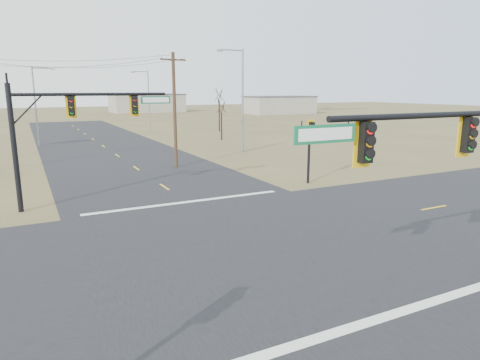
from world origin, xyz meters
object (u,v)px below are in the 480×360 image
streetlight_b (147,98)px  pedestal_signal_ne (311,137)px  bare_tree_d (219,94)px  bare_tree_c (221,106)px  streetlight_a (241,95)px  mast_arm_far (73,118)px  streetlight_c (37,102)px  mast_arm_near (468,152)px  utility_pole_near (175,109)px

streetlight_b → pedestal_signal_ne: bearing=-98.9°
bare_tree_d → bare_tree_c: bearing=-112.8°
streetlight_a → bare_tree_c: size_ratio=1.89×
pedestal_signal_ne → bare_tree_d: (10.28, 38.34, 2.54)m
mast_arm_far → streetlight_c: streetlight_c is taller
mast_arm_near → utility_pole_near: bearing=92.5°
mast_arm_far → streetlight_a: (18.21, 15.11, 1.01)m
mast_arm_near → utility_pole_near: (-0.33, 26.57, 0.23)m
streetlight_b → streetlight_c: 19.80m
streetlight_a → streetlight_b: streetlight_a is taller
mast_arm_far → streetlight_b: (15.26, 41.19, 0.30)m
mast_arm_near → streetlight_b: (5.92, 58.49, 0.56)m
mast_arm_far → streetlight_c: 29.55m
mast_arm_far → utility_pole_near: utility_pole_near is taller
streetlight_b → streetlight_c: streetlight_b is taller
mast_arm_near → streetlight_c: streetlight_c is taller
pedestal_signal_ne → bare_tree_c: (5.60, 27.23, 1.13)m
mast_arm_near → pedestal_signal_ne: bearing=71.3°
streetlight_a → mast_arm_near: bearing=-89.1°
pedestal_signal_ne → utility_pole_near: utility_pole_near is taller
pedestal_signal_ne → streetlight_c: size_ratio=0.50×
streetlight_b → bare_tree_c: streetlight_b is taller
bare_tree_c → streetlight_b: bearing=110.3°
utility_pole_near → streetlight_a: size_ratio=0.89×
utility_pole_near → bare_tree_d: 32.37m
utility_pole_near → streetlight_c: bearing=115.7°
streetlight_a → bare_tree_c: (2.70, 10.83, -1.57)m
streetlight_c → bare_tree_d: (26.34, 7.51, 0.71)m
streetlight_b → bare_tree_d: (10.33, -4.14, 0.55)m
pedestal_signal_ne → streetlight_c: streetlight_c is taller
mast_arm_near → bare_tree_c: size_ratio=1.83×
pedestal_signal_ne → streetlight_a: 16.87m
mast_arm_near → streetlight_c: bearing=103.9°
streetlight_a → streetlight_c: bearing=159.0°
streetlight_b → bare_tree_d: streetlight_b is taller
mast_arm_far → bare_tree_d: (25.59, 37.05, 0.84)m
mast_arm_far → pedestal_signal_ne: (15.32, -1.30, -1.69)m
streetlight_a → streetlight_b: size_ratio=1.13×
utility_pole_near → streetlight_a: 10.95m
utility_pole_near → streetlight_b: 32.53m
bare_tree_d → streetlight_b: bearing=158.2°
utility_pole_near → bare_tree_d: (16.59, 27.78, 0.88)m
mast_arm_near → streetlight_a: (8.87, 32.41, 1.27)m
bare_tree_c → utility_pole_near: bearing=-125.5°
streetlight_a → streetlight_b: (-2.95, 26.08, -0.71)m
streetlight_c → mast_arm_near: bearing=-54.4°
pedestal_signal_ne → bare_tree_c: bearing=83.4°
pedestal_signal_ne → utility_pole_near: bearing=125.9°
pedestal_signal_ne → streetlight_a: size_ratio=0.42×
pedestal_signal_ne → bare_tree_c: 27.83m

